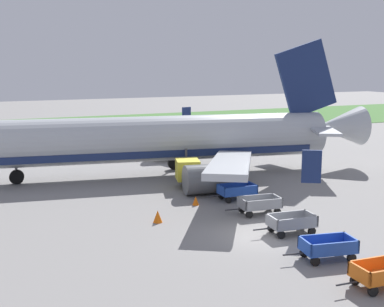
# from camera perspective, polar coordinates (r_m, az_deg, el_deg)

# --- Properties ---
(ground_plane) EXTENTS (220.00, 220.00, 0.00)m
(ground_plane) POSITION_cam_1_polar(r_m,az_deg,el_deg) (28.17, 7.26, -9.11)
(ground_plane) COLOR gray
(grass_strip) EXTENTS (220.00, 28.00, 0.06)m
(grass_strip) POSITION_cam_1_polar(r_m,az_deg,el_deg) (76.56, -13.35, 2.92)
(grass_strip) COLOR #477A38
(grass_strip) RESTS_ON ground
(airplane) EXTENTS (37.58, 30.32, 11.34)m
(airplane) POSITION_cam_1_polar(r_m,az_deg,el_deg) (41.78, -3.35, 1.58)
(airplane) COLOR #B2B7BC
(airplane) RESTS_ON ground
(baggage_cart_nearest) EXTENTS (3.59, 1.56, 1.07)m
(baggage_cart_nearest) POSITION_cam_1_polar(r_m,az_deg,el_deg) (23.09, 20.62, -12.52)
(baggage_cart_nearest) COLOR orange
(baggage_cart_nearest) RESTS_ON ground
(baggage_cart_second_in_row) EXTENTS (3.63, 1.82, 1.07)m
(baggage_cart_second_in_row) POSITION_cam_1_polar(r_m,az_deg,el_deg) (25.31, 15.01, -10.18)
(baggage_cart_second_in_row) COLOR #234CB2
(baggage_cart_second_in_row) RESTS_ON ground
(baggage_cart_third_in_row) EXTENTS (3.61, 1.64, 1.07)m
(baggage_cart_third_in_row) POSITION_cam_1_polar(r_m,az_deg,el_deg) (28.56, 11.12, -7.68)
(baggage_cart_third_in_row) COLOR gray
(baggage_cart_third_in_row) RESTS_ON ground
(baggage_cart_fourth_in_row) EXTENTS (3.61, 1.67, 1.07)m
(baggage_cart_fourth_in_row) POSITION_cam_1_polar(r_m,az_deg,el_deg) (31.83, 7.59, -5.72)
(baggage_cart_fourth_in_row) COLOR gray
(baggage_cart_fourth_in_row) RESTS_ON ground
(baggage_cart_far_end) EXTENTS (3.58, 1.50, 1.07)m
(baggage_cart_far_end) POSITION_cam_1_polar(r_m,az_deg,el_deg) (34.93, 5.07, -4.24)
(baggage_cart_far_end) COLOR #234CB2
(baggage_cart_far_end) RESTS_ON ground
(service_truck_beside_carts) EXTENTS (4.73, 3.03, 2.10)m
(service_truck_beside_carts) POSITION_cam_1_polar(r_m,az_deg,el_deg) (38.26, 0.23, -2.17)
(service_truck_beside_carts) COLOR slate
(service_truck_beside_carts) RESTS_ON ground
(traffic_cone_near_plane) EXTENTS (0.55, 0.55, 0.72)m
(traffic_cone_near_plane) POSITION_cam_1_polar(r_m,az_deg,el_deg) (30.08, -3.88, -7.07)
(traffic_cone_near_plane) COLOR orange
(traffic_cone_near_plane) RESTS_ON ground
(traffic_cone_mid_apron) EXTENTS (0.45, 0.45, 0.59)m
(traffic_cone_mid_apron) POSITION_cam_1_polar(r_m,az_deg,el_deg) (33.59, 0.41, -5.32)
(traffic_cone_mid_apron) COLOR orange
(traffic_cone_mid_apron) RESTS_ON ground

